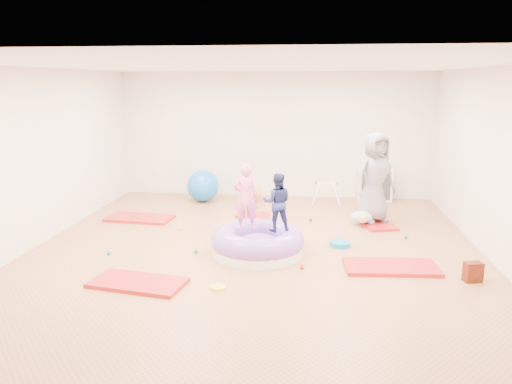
# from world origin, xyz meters

# --- Properties ---
(room) EXTENTS (7.01, 8.01, 2.81)m
(room) POSITION_xyz_m (0.00, 0.00, 1.40)
(room) COLOR #B5793D
(room) RESTS_ON ground
(gym_mat_front_left) EXTENTS (1.30, 0.81, 0.05)m
(gym_mat_front_left) POSITION_xyz_m (-1.36, -1.37, 0.03)
(gym_mat_front_left) COLOR #B21E00
(gym_mat_front_left) RESTS_ON ground
(gym_mat_mid_left) EXTENTS (1.30, 0.75, 0.05)m
(gym_mat_mid_left) POSITION_xyz_m (-2.40, 1.67, 0.03)
(gym_mat_mid_left) COLOR #B21E00
(gym_mat_mid_left) RESTS_ON ground
(gym_mat_center_back) EXTENTS (0.62, 1.14, 0.05)m
(gym_mat_center_back) POSITION_xyz_m (-0.20, 1.79, 0.02)
(gym_mat_center_back) COLOR #B21E00
(gym_mat_center_back) RESTS_ON ground
(gym_mat_right) EXTENTS (1.33, 0.73, 0.05)m
(gym_mat_right) POSITION_xyz_m (2.00, -0.42, 0.03)
(gym_mat_right) COLOR #B21E00
(gym_mat_right) RESTS_ON ground
(gym_mat_rear_right) EXTENTS (0.79, 1.17, 0.04)m
(gym_mat_rear_right) POSITION_xyz_m (2.03, 1.89, 0.02)
(gym_mat_rear_right) COLOR #B21E00
(gym_mat_rear_right) RESTS_ON ground
(inflatable_cushion) EXTENTS (1.42, 1.42, 0.45)m
(inflatable_cushion) POSITION_xyz_m (0.07, -0.02, 0.17)
(inflatable_cushion) COLOR white
(inflatable_cushion) RESTS_ON ground
(child_pink) EXTENTS (0.42, 0.32, 1.03)m
(child_pink) POSITION_xyz_m (-0.13, 0.05, 0.93)
(child_pink) COLOR pink
(child_pink) RESTS_ON inflatable_cushion
(child_navy) EXTENTS (0.46, 0.37, 0.89)m
(child_navy) POSITION_xyz_m (0.35, 0.04, 0.86)
(child_navy) COLOR navy
(child_navy) RESTS_ON inflatable_cushion
(adult_caregiver) EXTENTS (0.96, 0.86, 1.65)m
(adult_caregiver) POSITION_xyz_m (2.01, 1.92, 0.87)
(adult_caregiver) COLOR gray
(adult_caregiver) RESTS_ON gym_mat_rear_right
(infant) EXTENTS (0.40, 0.41, 0.24)m
(infant) POSITION_xyz_m (1.78, 1.70, 0.16)
(infant) COLOR silver
(infant) RESTS_ON gym_mat_rear_right
(ball_pit_balls) EXTENTS (4.70, 3.60, 0.07)m
(ball_pit_balls) POSITION_xyz_m (-0.28, 0.54, 0.03)
(ball_pit_balls) COLOR #1F8431
(ball_pit_balls) RESTS_ON ground
(exercise_ball_blue) EXTENTS (0.70, 0.70, 0.70)m
(exercise_ball_blue) POSITION_xyz_m (-1.51, 3.26, 0.35)
(exercise_ball_blue) COLOR blue
(exercise_ball_blue) RESTS_ON ground
(exercise_ball_orange) EXTENTS (0.40, 0.40, 0.40)m
(exercise_ball_orange) POSITION_xyz_m (-0.43, 3.33, 0.20)
(exercise_ball_orange) COLOR #FFA231
(exercise_ball_orange) RESTS_ON ground
(infant_play_gym) EXTENTS (0.61, 0.58, 0.47)m
(infant_play_gym) POSITION_xyz_m (1.17, 3.33, 0.31)
(infant_play_gym) COLOR white
(infant_play_gym) RESTS_ON ground
(cube_shelf) EXTENTS (0.73, 0.36, 0.73)m
(cube_shelf) POSITION_xyz_m (2.25, 3.79, 0.37)
(cube_shelf) COLOR white
(cube_shelf) RESTS_ON ground
(balance_disc) EXTENTS (0.34, 0.34, 0.08)m
(balance_disc) POSITION_xyz_m (1.33, 0.51, 0.04)
(balance_disc) COLOR teal
(balance_disc) RESTS_ON ground
(backpack) EXTENTS (0.26, 0.19, 0.26)m
(backpack) POSITION_xyz_m (2.99, -0.77, 0.13)
(backpack) COLOR #952F10
(backpack) RESTS_ON ground
(yellow_toy) EXTENTS (0.19, 0.19, 0.03)m
(yellow_toy) POSITION_xyz_m (-0.29, -1.38, 0.01)
(yellow_toy) COLOR #F1FF20
(yellow_toy) RESTS_ON ground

